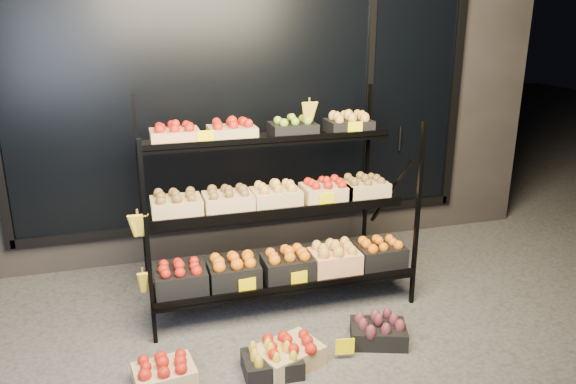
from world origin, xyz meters
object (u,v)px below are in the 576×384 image
object	(u,v)px
floor_crate_midleft	(272,361)
floor_crate_midright	(288,352)
floor_crate_left	(164,373)
display_rack	(275,208)

from	to	relation	value
floor_crate_midleft	floor_crate_midright	size ratio (longest dim) A/B	0.78
floor_crate_left	floor_crate_midright	distance (m)	0.82
floor_crate_left	floor_crate_midleft	size ratio (longest dim) A/B	1.05
floor_crate_left	floor_crate_midleft	world-z (taller)	same
display_rack	floor_crate_midright	xyz separation A→B (m)	(-0.17, -0.95, -0.69)
display_rack	floor_crate_midright	world-z (taller)	display_rack
display_rack	floor_crate_midleft	xyz separation A→B (m)	(-0.30, -1.00, -0.70)
floor_crate_midleft	floor_crate_left	bearing A→B (deg)	176.27
display_rack	floor_crate_left	distance (m)	1.53
display_rack	floor_crate_left	xyz separation A→B (m)	(-0.99, -0.93, -0.70)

